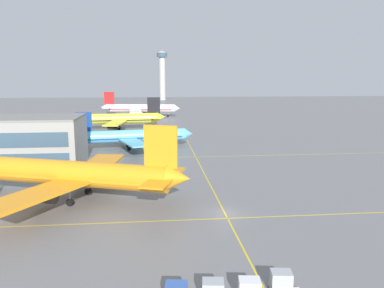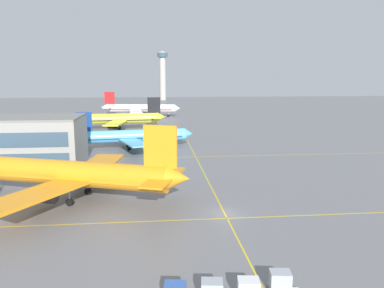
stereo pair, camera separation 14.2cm
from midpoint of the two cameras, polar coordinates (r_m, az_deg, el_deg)
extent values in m
plane|color=slate|center=(54.82, 5.08, -10.53)|extent=(600.00, 600.00, 0.00)
cylinder|color=orange|center=(62.55, -18.70, -4.22)|extent=(33.29, 15.30, 4.03)
cone|color=orange|center=(54.79, -2.00, -5.25)|extent=(4.49, 4.75, 3.83)
cube|color=orange|center=(54.56, -4.81, -0.43)|extent=(4.92, 2.09, 6.36)
cube|color=orange|center=(58.35, -3.24, -4.28)|extent=(5.06, 6.34, 0.25)
cube|color=orange|center=(52.54, -5.31, -5.98)|extent=(5.06, 6.34, 0.25)
cube|color=orange|center=(69.69, -13.95, -3.04)|extent=(7.63, 16.51, 0.42)
cube|color=orange|center=(55.05, -22.81, -7.16)|extent=(13.07, 16.42, 0.42)
cylinder|color=#333338|center=(67.68, -16.24, -4.76)|extent=(4.15, 3.32, 2.23)
cylinder|color=#333338|center=(58.85, -21.67, -7.37)|extent=(4.15, 3.32, 2.23)
cube|color=orange|center=(62.67, -18.68, -4.67)|extent=(30.75, 14.42, 0.38)
cylinder|color=#99999E|center=(64.40, -15.65, -6.04)|extent=(0.30, 0.30, 1.75)
cylinder|color=black|center=(64.73, -15.60, -7.03)|extent=(1.26, 0.84, 1.17)
cylinder|color=#99999E|center=(59.91, -18.27, -7.42)|extent=(0.30, 0.30, 1.75)
cylinder|color=black|center=(60.26, -18.20, -8.48)|extent=(1.26, 0.84, 1.17)
cylinder|color=#5BB7E5|center=(101.89, -8.76, 1.26)|extent=(28.06, 7.16, 3.31)
cone|color=#5BB7E5|center=(104.22, -0.48, 1.59)|extent=(2.69, 3.53, 3.24)
cone|color=#5BB7E5|center=(101.71, -17.40, 1.09)|extent=(3.20, 3.50, 3.14)
cube|color=navy|center=(101.08, -16.23, 3.24)|extent=(4.18, 0.89, 5.23)
cube|color=#5BB7E5|center=(99.03, -16.44, 0.90)|extent=(3.39, 4.87, 0.21)
cube|color=#5BB7E5|center=(104.19, -16.31, 1.36)|extent=(3.39, 4.87, 0.21)
cube|color=#5BB7E5|center=(94.63, -8.88, 0.24)|extent=(8.72, 13.83, 0.35)
cube|color=#5BB7E5|center=(109.20, -9.55, 1.57)|extent=(5.43, 13.35, 0.35)
cylinder|color=#5BB7E5|center=(97.73, -8.40, -0.10)|extent=(3.19, 2.22, 1.83)
cylinder|color=#5BB7E5|center=(106.62, -8.86, 0.76)|extent=(3.19, 2.22, 1.83)
cube|color=#385166|center=(103.72, -1.56, 1.81)|extent=(1.98, 3.23, 0.61)
cube|color=navy|center=(101.95, -8.76, 1.03)|extent=(25.86, 6.88, 0.31)
cylinder|color=#99999E|center=(103.79, -2.49, 0.35)|extent=(0.24, 0.24, 1.44)
cylinder|color=black|center=(103.97, -2.49, -0.17)|extent=(1.00, 0.52, 0.96)
cylinder|color=#99999E|center=(99.89, -9.61, -0.19)|extent=(0.24, 0.24, 1.44)
cylinder|color=black|center=(100.07, -9.59, -0.73)|extent=(1.00, 0.52, 0.96)
cylinder|color=#99999E|center=(104.34, -9.79, 0.26)|extent=(0.24, 0.24, 1.44)
cylinder|color=black|center=(104.51, -9.78, -0.26)|extent=(1.00, 0.52, 0.96)
cylinder|color=yellow|center=(139.70, -11.94, 3.83)|extent=(32.07, 6.00, 3.79)
cone|color=yellow|center=(141.44, -18.95, 3.57)|extent=(2.84, 3.88, 3.71)
cone|color=yellow|center=(140.05, -4.74, 4.19)|extent=(3.43, 3.81, 3.60)
cube|color=black|center=(139.46, -5.84, 5.92)|extent=(4.80, 0.69, 5.98)
cube|color=yellow|center=(142.85, -5.69, 4.30)|extent=(3.54, 5.39, 0.24)
cube|color=yellow|center=(136.92, -5.51, 4.04)|extent=(3.54, 5.39, 0.24)
cube|color=yellow|center=(148.14, -11.43, 3.98)|extent=(9.10, 15.80, 0.40)
cube|color=yellow|center=(131.32, -11.63, 3.17)|extent=(7.21, 15.52, 0.40)
cylinder|color=black|center=(145.06, -11.92, 3.31)|extent=(3.53, 2.32, 2.09)
cylinder|color=black|center=(134.79, -12.08, 2.78)|extent=(3.53, 2.32, 2.09)
cube|color=#385166|center=(141.03, -18.04, 3.82)|extent=(2.03, 3.60, 0.70)
cube|color=black|center=(139.75, -11.93, 3.63)|extent=(29.53, 5.86, 0.36)
cylinder|color=#99999E|center=(141.10, -17.17, 2.65)|extent=(0.28, 0.28, 1.64)
cylinder|color=black|center=(141.24, -17.15, 2.21)|extent=(1.12, 0.52, 1.10)
cylinder|color=#99999E|center=(142.49, -11.07, 2.99)|extent=(0.28, 0.28, 1.64)
cylinder|color=black|center=(142.63, -11.05, 2.56)|extent=(1.12, 0.52, 1.10)
cylinder|color=#99999E|center=(137.35, -11.11, 2.72)|extent=(0.28, 0.28, 1.64)
cylinder|color=black|center=(137.50, -11.10, 2.27)|extent=(1.12, 0.52, 1.10)
cylinder|color=white|center=(182.00, -7.80, 5.46)|extent=(32.73, 8.31, 3.86)
cone|color=white|center=(179.78, -2.25, 5.49)|extent=(3.14, 4.11, 3.78)
cone|color=white|center=(185.90, -13.26, 5.51)|extent=(3.73, 4.08, 3.67)
cube|color=red|center=(184.91, -12.52, 6.87)|extent=(4.88, 1.03, 6.10)
cube|color=white|center=(182.41, -12.87, 5.44)|extent=(3.95, 5.68, 0.24)
cube|color=white|center=(188.28, -12.39, 5.60)|extent=(3.95, 5.68, 0.24)
cube|color=white|center=(173.78, -8.62, 5.01)|extent=(6.35, 15.57, 0.41)
cube|color=white|center=(190.70, -7.65, 5.50)|extent=(10.16, 16.13, 0.41)
cylinder|color=#4C4C51|center=(176.96, -8.01, 4.69)|extent=(3.72, 2.59, 2.13)
cylinder|color=#4C4C51|center=(187.32, -7.44, 5.01)|extent=(3.72, 2.59, 2.13)
cube|color=#385166|center=(179.93, -3.00, 5.67)|extent=(2.30, 3.77, 0.71)
cube|color=red|center=(182.04, -7.80, 5.31)|extent=(30.16, 7.99, 0.37)
cylinder|color=#99999E|center=(180.41, -3.63, 4.70)|extent=(0.28, 0.28, 1.68)
cylinder|color=black|center=(180.52, -3.63, 4.35)|extent=(1.17, 0.61, 1.12)
cylinder|color=#99999E|center=(180.01, -8.56, 4.59)|extent=(0.28, 0.28, 1.68)
cylinder|color=black|center=(180.12, -8.55, 4.24)|extent=(1.17, 0.61, 1.12)
cylinder|color=#99999E|center=(185.17, -8.26, 4.76)|extent=(0.28, 0.28, 1.68)
cylinder|color=black|center=(185.28, -8.25, 4.42)|extent=(1.17, 0.61, 1.12)
cube|color=yellow|center=(52.99, 5.49, -11.29)|extent=(150.38, 0.20, 0.01)
cube|color=yellow|center=(91.11, 0.62, -1.98)|extent=(150.38, 0.20, 0.01)
cube|color=yellow|center=(71.77, 2.39, -5.41)|extent=(0.20, 88.40, 0.01)
cube|color=silver|center=(35.58, 8.79, -20.94)|extent=(2.07, 1.67, 1.50)
cube|color=#99999E|center=(37.70, 13.46, -20.61)|extent=(2.29, 1.86, 0.12)
cube|color=#9EA3AD|center=(37.29, 13.51, -19.54)|extent=(2.07, 1.67, 1.50)
cube|color=#9EA3AD|center=(37.05, 13.68, -20.71)|extent=(1.96, 0.80, 0.57)
cylinder|color=#99999E|center=(37.98, 15.59, -20.46)|extent=(0.70, 0.17, 0.08)
cylinder|color=black|center=(38.48, 14.57, -20.28)|extent=(0.25, 0.13, 0.24)
cylinder|color=black|center=(38.16, 11.91, -20.45)|extent=(0.25, 0.13, 0.24)
cylinder|color=#ADA89E|center=(310.20, -4.51, 9.97)|extent=(5.20, 5.20, 34.69)
cylinder|color=#385166|center=(310.64, -4.56, 13.46)|extent=(8.40, 8.40, 3.20)
cone|color=#ADA89E|center=(310.79, -4.56, 13.92)|extent=(8.82, 8.82, 1.80)
camera|label=1|loc=(0.07, -89.95, 0.01)|focal=34.74mm
camera|label=2|loc=(0.07, 90.05, -0.01)|focal=34.74mm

